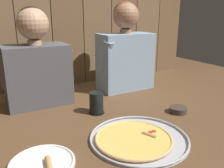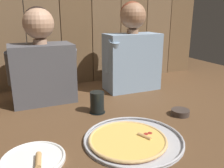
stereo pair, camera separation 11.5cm
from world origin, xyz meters
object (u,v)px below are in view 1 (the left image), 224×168
drinking_glass (96,103)px  diner_right (125,51)px  pizza_tray (137,138)px  diner_left (36,63)px  dipping_bowl (178,110)px  dinner_plate (42,163)px

drinking_glass → diner_right: bearing=39.2°
pizza_tray → diner_left: size_ratio=0.76×
dipping_bowl → diner_left: (-0.65, 0.53, 0.24)m
dinner_plate → drinking_glass: (0.38, 0.34, 0.05)m
dinner_plate → dipping_bowl: dinner_plate is taller
dinner_plate → diner_left: diner_left is taller
pizza_tray → diner_left: 0.76m
drinking_glass → diner_right: (0.38, 0.31, 0.22)m
pizza_tray → dipping_bowl: size_ratio=4.42×
diner_left → dinner_plate: bearing=-101.8°
pizza_tray → diner_right: diner_right is taller
dinner_plate → diner_right: (0.76, 0.65, 0.27)m
diner_left → drinking_glass: bearing=-51.9°
dinner_plate → dipping_bowl: (0.79, 0.12, 0.01)m
pizza_tray → drinking_glass: bearing=94.3°
pizza_tray → diner_right: size_ratio=0.71×
pizza_tray → diner_left: (-0.27, 0.67, 0.25)m
pizza_tray → dipping_bowl: bearing=20.2°
dinner_plate → diner_left: size_ratio=0.42×
dipping_bowl → diner_left: 0.87m
dinner_plate → dipping_bowl: bearing=8.8°
dinner_plate → dipping_bowl: size_ratio=2.43×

